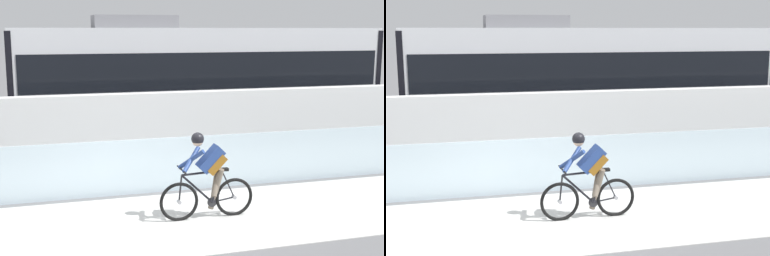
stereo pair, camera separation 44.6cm
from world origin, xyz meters
TOP-DOWN VIEW (x-y plane):
  - ground_plane at (0.00, 0.00)m, footprint 200.00×200.00m
  - bike_path_deck at (0.00, 0.00)m, footprint 32.00×3.20m
  - glass_parapet at (0.00, 1.85)m, footprint 32.00×0.05m
  - concrete_barrier_wall at (0.00, 3.65)m, footprint 32.00×0.36m
  - tram_rail_near at (0.00, 6.13)m, footprint 32.00×0.08m
  - tram_rail_far at (0.00, 7.57)m, footprint 32.00×0.08m
  - tram at (2.84, 6.85)m, footprint 11.06×2.54m
  - cyclist_on_bike at (0.94, 0.00)m, footprint 1.77×0.58m

SIDE VIEW (x-z plane):
  - ground_plane at x=0.00m, z-range 0.00..0.00m
  - tram_rail_near at x=0.00m, z-range 0.00..0.01m
  - tram_rail_far at x=0.00m, z-range 0.00..0.01m
  - bike_path_deck at x=0.00m, z-range 0.00..0.01m
  - glass_parapet at x=0.00m, z-range 0.00..1.16m
  - cyclist_on_bike at x=0.94m, z-range -0.02..1.59m
  - concrete_barrier_wall at x=0.00m, z-range 0.00..1.91m
  - tram at x=2.84m, z-range -0.01..3.80m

